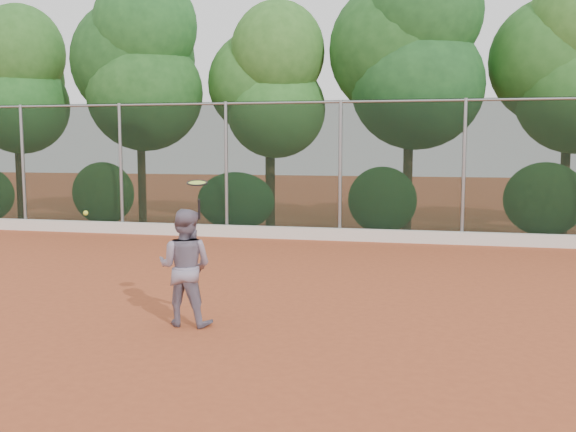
# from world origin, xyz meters

# --- Properties ---
(ground) EXTENTS (80.00, 80.00, 0.00)m
(ground) POSITION_xyz_m (0.00, 0.00, 0.00)
(ground) COLOR #A64927
(ground) RESTS_ON ground
(concrete_curb) EXTENTS (24.00, 0.20, 0.30)m
(concrete_curb) POSITION_xyz_m (0.00, 6.82, 0.15)
(concrete_curb) COLOR silver
(concrete_curb) RESTS_ON ground
(tennis_player) EXTENTS (0.77, 0.61, 1.56)m
(tennis_player) POSITION_xyz_m (-0.92, -1.15, 0.78)
(tennis_player) COLOR gray
(tennis_player) RESTS_ON ground
(chainlink_fence) EXTENTS (24.09, 0.09, 3.50)m
(chainlink_fence) POSITION_xyz_m (-0.00, 7.00, 1.86)
(chainlink_fence) COLOR black
(chainlink_fence) RESTS_ON ground
(foliage_backdrop) EXTENTS (23.70, 3.63, 7.55)m
(foliage_backdrop) POSITION_xyz_m (-0.55, 8.98, 4.40)
(foliage_backdrop) COLOR #3F2618
(foliage_backdrop) RESTS_ON ground
(tennis_racket) EXTENTS (0.34, 0.33, 0.52)m
(tennis_racket) POSITION_xyz_m (-0.71, -1.19, 1.86)
(tennis_racket) COLOR black
(tennis_racket) RESTS_ON ground
(tennis_ball_in_flight) EXTENTS (0.06, 0.06, 0.06)m
(tennis_ball_in_flight) POSITION_xyz_m (-2.15, -1.49, 1.51)
(tennis_ball_in_flight) COLOR #DAE834
(tennis_ball_in_flight) RESTS_ON ground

